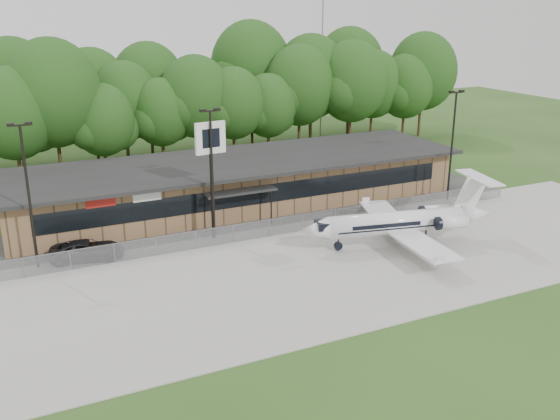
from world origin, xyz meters
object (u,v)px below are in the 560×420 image
business_jet (402,223)px  suv (87,250)px  pole_sign (211,150)px  terminal (238,181)px

business_jet → suv: size_ratio=2.96×
pole_sign → terminal: bearing=49.7°
business_jet → pole_sign: (-12.30, 7.73, 5.19)m
suv → pole_sign: 11.56m
terminal → suv: (-14.63, -7.37, -1.46)m
terminal → suv: 16.45m
business_jet → suv: 23.26m
terminal → suv: terminal is taller
business_jet → terminal: bearing=128.0°
terminal → pole_sign: (-4.95, -7.15, 4.85)m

